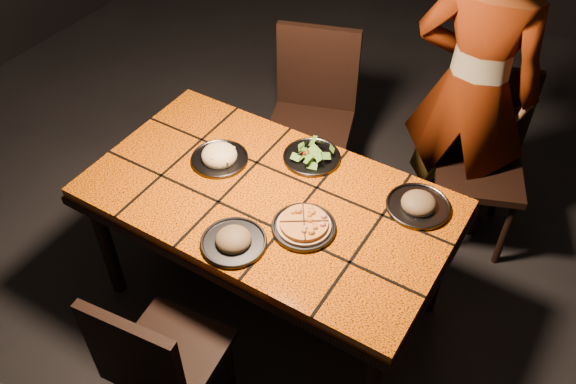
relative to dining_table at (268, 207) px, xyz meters
The scene contains 11 objects.
room_shell 0.83m from the dining_table, ahead, with size 6.04×7.04×3.08m.
dining_table is the anchor object (origin of this frame).
chair_near 0.81m from the dining_table, 90.70° to the right, with size 0.45×0.45×0.90m.
chair_far_left 0.92m from the dining_table, 107.18° to the left, with size 0.58×0.58×1.01m.
chair_far_right 1.23m from the dining_table, 57.72° to the left, with size 0.58×0.58×0.98m.
diner 1.19m from the dining_table, 62.53° to the left, with size 0.65×0.42×1.77m, color brown.
plate_pizza 0.27m from the dining_table, 20.86° to the right, with size 0.31×0.31×0.04m.
plate_pasta 0.34m from the dining_table, 166.77° to the left, with size 0.27×0.27×0.09m.
plate_salad 0.33m from the dining_table, 82.21° to the left, with size 0.27×0.27×0.07m.
plate_mushroom_a 0.33m from the dining_table, 83.41° to the right, with size 0.27×0.27×0.09m.
plate_mushroom_b 0.66m from the dining_table, 24.76° to the left, with size 0.28×0.28×0.09m.
Camera 1 is at (1.07, -1.57, 2.62)m, focal length 38.00 mm.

